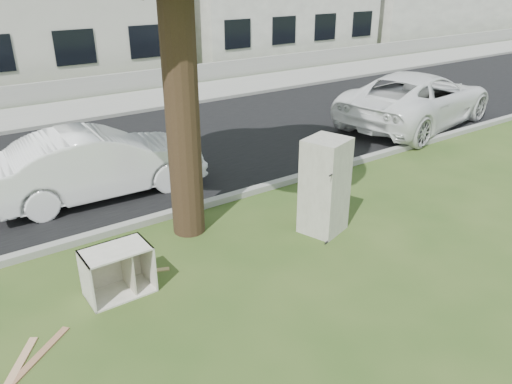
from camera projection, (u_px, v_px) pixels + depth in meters
ground at (270, 270)px, 7.47m from camera, size 120.00×120.00×0.00m
road at (121, 157)px, 11.96m from camera, size 120.00×7.00×0.01m
kerb_near at (192, 211)px, 9.30m from camera, size 120.00×0.18×0.12m
kerb_far at (76, 123)px, 14.61m from camera, size 120.00×0.18×0.12m
sidewalk at (62, 112)px, 15.69m from camera, size 120.00×2.80×0.01m
low_wall at (47, 92)px, 16.75m from camera, size 120.00×0.15×0.70m
fridge at (325, 186)px, 8.30m from camera, size 0.83×0.80×1.64m
cabinet at (118, 271)px, 6.81m from camera, size 0.90×0.56×0.70m
plank_a at (36, 358)px, 5.76m from camera, size 0.94×0.78×0.02m
plank_b at (142, 272)px, 7.41m from camera, size 0.77×0.38×0.02m
plank_c at (20, 363)px, 5.69m from camera, size 0.54×0.76×0.02m
car_center at (98, 163)px, 9.72m from camera, size 4.11×1.59×1.33m
car_right at (417, 99)px, 14.19m from camera, size 5.76×3.42×1.50m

